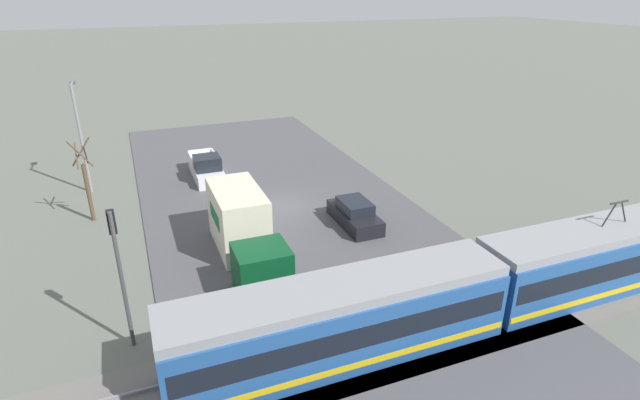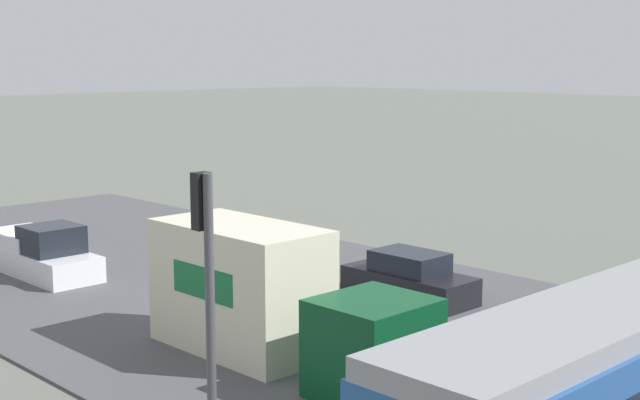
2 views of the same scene
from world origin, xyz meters
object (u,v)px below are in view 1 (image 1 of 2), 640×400
box_truck (243,229)px  street_lamp_near_crossing (80,131)px  pickup_truck (207,169)px  street_tree (87,185)px  light_rail_tram (487,285)px  sedan_car_0 (355,215)px  traffic_light_pole (119,263)px

box_truck → street_lamp_near_crossing: street_lamp_near_crossing is taller
pickup_truck → street_tree: street_tree is taller
light_rail_tram → sedan_car_0: size_ratio=6.18×
box_truck → pickup_truck: size_ratio=1.58×
light_rail_tram → sedan_car_0: (1.43, -10.26, -0.91)m
box_truck → street_lamp_near_crossing: size_ratio=1.11×
box_truck → street_lamp_near_crossing: (7.92, -13.09, 2.75)m
street_lamp_near_crossing → pickup_truck: bearing=175.7°
traffic_light_pole → street_tree: traffic_light_pole is taller
box_truck → traffic_light_pole: (5.93, 5.30, 2.17)m
street_lamp_near_crossing → traffic_light_pole: bearing=96.2°
street_tree → street_lamp_near_crossing: size_ratio=0.69×
light_rail_tram → box_truck: 12.39m
traffic_light_pole → street_lamp_near_crossing: size_ratio=0.79×
box_truck → pickup_truck: 12.52m
traffic_light_pole → sedan_car_0: bearing=-153.3°
box_truck → sedan_car_0: 7.26m
sedan_car_0 → street_tree: 16.28m
sedan_car_0 → traffic_light_pole: (13.02, 6.55, 3.09)m
sedan_car_0 → street_lamp_near_crossing: size_ratio=0.58×
light_rail_tram → pickup_truck: light_rail_tram is taller
box_truck → street_tree: size_ratio=1.61×
light_rail_tram → traffic_light_pole: bearing=-14.4°
sedan_car_0 → traffic_light_pole: 14.90m
sedan_car_0 → street_tree: bearing=155.9°
pickup_truck → traffic_light_pole: size_ratio=0.89×
light_rail_tram → traffic_light_pole: size_ratio=4.58×
pickup_truck → street_tree: (7.83, 4.61, 1.58)m
box_truck → pickup_truck: bearing=-90.6°
light_rail_tram → street_tree: 23.42m
light_rail_tram → sedan_car_0: bearing=-82.0°
pickup_truck → traffic_light_pole: (6.07, 17.79, 3.02)m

